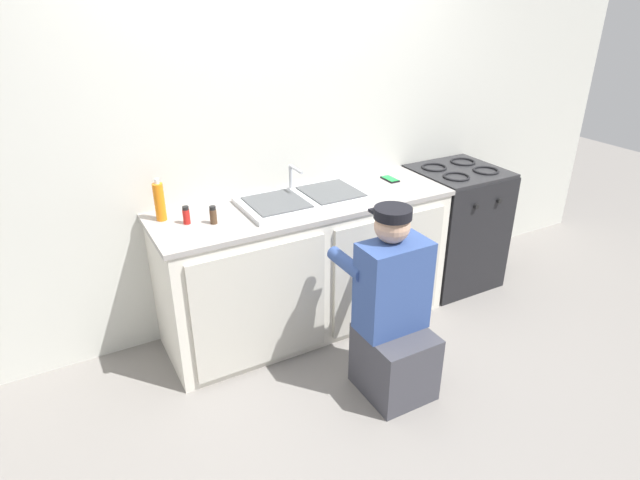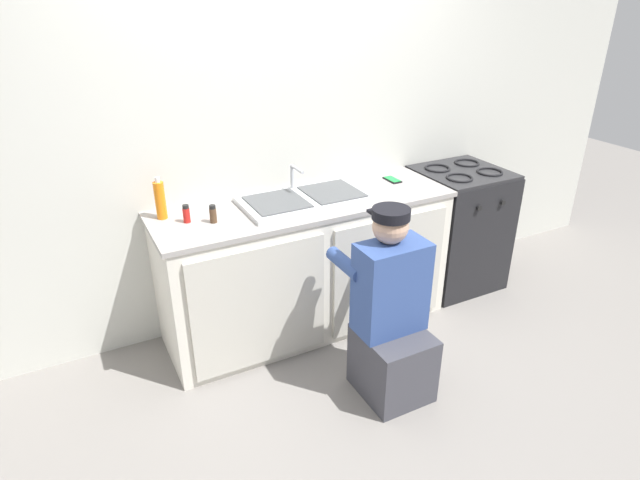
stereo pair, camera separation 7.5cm
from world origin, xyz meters
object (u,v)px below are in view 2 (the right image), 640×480
at_px(stove_range, 456,228).
at_px(spice_bottle_pepper, 213,214).
at_px(sink_double_basin, 305,199).
at_px(spice_bottle_red, 186,214).
at_px(cell_phone, 392,180).
at_px(plumber_person, 391,320).
at_px(soap_bottle_orange, 160,200).

bearing_deg(stove_range, spice_bottle_pepper, -178.61).
distance_m(sink_double_basin, spice_bottle_red, 0.74).
bearing_deg(spice_bottle_red, sink_double_basin, -1.88).
height_order(cell_phone, spice_bottle_red, spice_bottle_red).
relative_size(sink_double_basin, plumber_person, 0.72).
distance_m(plumber_person, spice_bottle_pepper, 1.16).
relative_size(stove_range, spice_bottle_pepper, 8.81).
distance_m(plumber_person, soap_bottle_orange, 1.47).
bearing_deg(plumber_person, stove_range, 34.96).
height_order(sink_double_basin, plumber_person, plumber_person).
height_order(sink_double_basin, soap_bottle_orange, soap_bottle_orange).
relative_size(stove_range, spice_bottle_red, 8.81).
bearing_deg(stove_range, spice_bottle_red, 179.25).
bearing_deg(plumber_person, spice_bottle_pepper, 134.08).
bearing_deg(cell_phone, spice_bottle_pepper, -174.70).
xyz_separation_m(sink_double_basin, stove_range, (1.27, -0.00, -0.47)).
height_order(spice_bottle_pepper, soap_bottle_orange, soap_bottle_orange).
bearing_deg(spice_bottle_red, spice_bottle_pepper, -28.33).
bearing_deg(sink_double_basin, spice_bottle_pepper, -175.48).
relative_size(plumber_person, spice_bottle_red, 10.52).
bearing_deg(sink_double_basin, stove_range, -0.10).
distance_m(stove_range, spice_bottle_red, 2.07).
relative_size(spice_bottle_pepper, spice_bottle_red, 1.00).
bearing_deg(sink_double_basin, soap_bottle_orange, 170.14).
xyz_separation_m(sink_double_basin, spice_bottle_pepper, (-0.60, -0.05, 0.03)).
bearing_deg(plumber_person, spice_bottle_red, 136.27).
bearing_deg(cell_phone, soap_bottle_orange, 177.29).
xyz_separation_m(plumber_person, cell_phone, (0.58, 0.88, 0.45)).
xyz_separation_m(stove_range, spice_bottle_pepper, (-1.88, -0.05, 0.50)).
bearing_deg(soap_bottle_orange, spice_bottle_pepper, -38.55).
bearing_deg(soap_bottle_orange, stove_range, -4.04).
relative_size(sink_double_basin, spice_bottle_red, 7.62).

